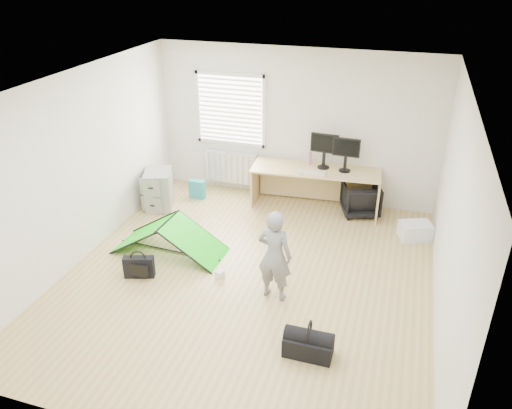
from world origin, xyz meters
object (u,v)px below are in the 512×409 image
(filing_cabinet, at_px, (159,189))
(kite, at_px, (169,236))
(monitor_left, at_px, (324,155))
(thermos, at_px, (310,158))
(monitor_right, at_px, (345,159))
(person, at_px, (275,255))
(storage_crate, at_px, (415,231))
(duffel_bag, at_px, (308,346))
(laptop_bag, at_px, (139,267))
(desk, at_px, (315,189))
(office_chair, at_px, (361,199))

(filing_cabinet, bearing_deg, kite, -78.17)
(monitor_left, xyz_separation_m, thermos, (-0.26, 0.08, -0.11))
(monitor_right, distance_m, person, 2.78)
(monitor_left, height_order, thermos, monitor_left)
(thermos, relative_size, person, 0.18)
(monitor_left, relative_size, monitor_right, 1.04)
(storage_crate, height_order, duffel_bag, storage_crate)
(filing_cabinet, height_order, laptop_bag, filing_cabinet)
(person, xyz_separation_m, laptop_bag, (-1.92, -0.13, -0.48))
(thermos, height_order, duffel_bag, thermos)
(desk, distance_m, kite, 2.75)
(person, height_order, storage_crate, person)
(thermos, bearing_deg, laptop_bag, -120.77)
(filing_cabinet, distance_m, office_chair, 3.52)
(filing_cabinet, distance_m, kite, 1.53)
(storage_crate, xyz_separation_m, laptop_bag, (-3.66, -2.23, 0.02))
(office_chair, distance_m, kite, 3.35)
(monitor_right, xyz_separation_m, laptop_bag, (-2.40, -2.85, -0.81))
(filing_cabinet, bearing_deg, person, -56.11)
(office_chair, bearing_deg, monitor_right, -22.25)
(filing_cabinet, bearing_deg, duffel_bag, -60.96)
(filing_cabinet, xyz_separation_m, office_chair, (3.43, 0.81, -0.06))
(person, xyz_separation_m, kite, (-1.81, 0.59, -0.37))
(desk, bearing_deg, storage_crate, -22.05)
(filing_cabinet, bearing_deg, monitor_left, -2.91)
(monitor_right, bearing_deg, duffel_bag, -85.22)
(desk, bearing_deg, duffel_bag, -83.98)
(monitor_left, height_order, person, person)
(desk, relative_size, thermos, 9.77)
(filing_cabinet, distance_m, thermos, 2.71)
(laptop_bag, bearing_deg, filing_cabinet, 92.06)
(thermos, height_order, person, person)
(laptop_bag, bearing_deg, duffel_bag, -34.36)
(person, xyz_separation_m, duffel_bag, (0.66, -0.92, -0.52))
(filing_cabinet, xyz_separation_m, monitor_left, (2.74, 0.87, 0.63))
(monitor_right, relative_size, thermos, 2.02)
(person, relative_size, laptop_bag, 3.02)
(thermos, bearing_deg, desk, -50.26)
(desk, relative_size, laptop_bag, 5.23)
(office_chair, bearing_deg, kite, 20.44)
(thermos, bearing_deg, storage_crate, -21.26)
(filing_cabinet, relative_size, office_chair, 1.11)
(filing_cabinet, xyz_separation_m, laptop_bag, (0.71, -2.02, -0.19))
(monitor_left, bearing_deg, storage_crate, -17.97)
(monitor_right, distance_m, storage_crate, 1.63)
(duffel_bag, bearing_deg, desk, 100.59)
(desk, xyz_separation_m, filing_cabinet, (-2.63, -0.77, -0.03))
(office_chair, relative_size, duffel_bag, 1.12)
(monitor_right, bearing_deg, monitor_left, 176.33)
(desk, xyz_separation_m, duffel_bag, (0.66, -3.57, -0.25))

